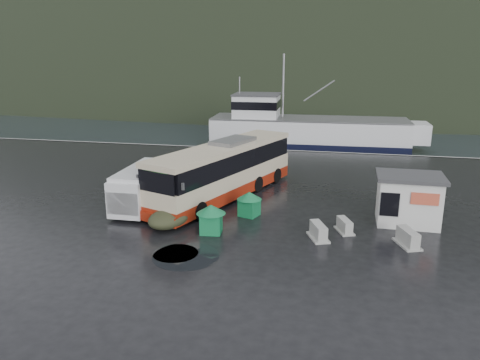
% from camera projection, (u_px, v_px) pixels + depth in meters
% --- Properties ---
extents(ground, '(160.00, 160.00, 0.00)m').
position_uv_depth(ground, '(217.00, 217.00, 28.02)').
color(ground, black).
rests_on(ground, ground).
extents(harbor_water, '(300.00, 180.00, 0.02)m').
position_uv_depth(harbor_water, '(315.00, 85.00, 131.75)').
color(harbor_water, black).
rests_on(harbor_water, ground).
extents(quay_edge, '(160.00, 0.60, 1.50)m').
position_uv_depth(quay_edge, '(267.00, 150.00, 46.88)').
color(quay_edge, '#999993').
rests_on(quay_edge, ground).
extents(headland, '(780.00, 540.00, 570.00)m').
position_uv_depth(headland, '(346.00, 68.00, 261.82)').
color(headland, black).
rests_on(headland, ground).
extents(coach_bus, '(7.91, 13.88, 3.84)m').
position_uv_depth(coach_bus, '(224.00, 197.00, 31.83)').
color(coach_bus, '#C6B695').
rests_on(coach_bus, ground).
extents(white_van, '(2.18, 6.21, 2.59)m').
position_uv_depth(white_van, '(144.00, 207.00, 29.82)').
color(white_van, silver).
rests_on(white_van, ground).
extents(waste_bin_left, '(1.25, 1.25, 1.60)m').
position_uv_depth(waste_bin_left, '(211.00, 232.00, 25.60)').
color(waste_bin_left, '#136D3D').
rests_on(waste_bin_left, ground).
extents(waste_bin_right, '(1.36, 1.36, 1.50)m').
position_uv_depth(waste_bin_right, '(249.00, 216.00, 28.22)').
color(waste_bin_right, '#136D3D').
rests_on(waste_bin_right, ground).
extents(dome_tent, '(2.78, 3.22, 1.06)m').
position_uv_depth(dome_tent, '(169.00, 227.00, 26.36)').
color(dome_tent, '#2E311D').
rests_on(dome_tent, ground).
extents(ticket_kiosk, '(3.74, 2.87, 2.88)m').
position_uv_depth(ticket_kiosk, '(406.00, 223.00, 27.01)').
color(ticket_kiosk, silver).
rests_on(ticket_kiosk, ground).
extents(jersey_barrier_a, '(1.36, 1.83, 0.82)m').
position_uv_depth(jersey_barrier_a, '(318.00, 238.00, 24.80)').
color(jersey_barrier_a, '#999993').
rests_on(jersey_barrier_a, ground).
extents(jersey_barrier_b, '(1.38, 1.88, 0.85)m').
position_uv_depth(jersey_barrier_b, '(407.00, 245.00, 23.92)').
color(jersey_barrier_b, '#999993').
rests_on(jersey_barrier_b, ground).
extents(jersey_barrier_c, '(1.19, 1.61, 0.72)m').
position_uv_depth(jersey_barrier_c, '(344.00, 232.00, 25.73)').
color(jersey_barrier_c, '#999993').
rests_on(jersey_barrier_c, ground).
extents(fishing_trawler, '(26.86, 6.54, 10.69)m').
position_uv_depth(fishing_trawler, '(308.00, 135.00, 54.97)').
color(fishing_trawler, silver).
rests_on(fishing_trawler, ground).
extents(puddles, '(3.37, 3.27, 0.01)m').
position_uv_depth(puddles, '(182.00, 255.00, 22.76)').
color(puddles, black).
rests_on(puddles, ground).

